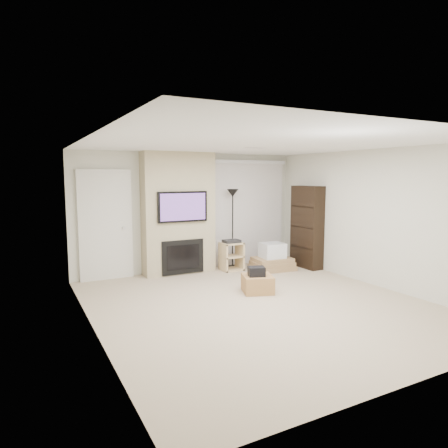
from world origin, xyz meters
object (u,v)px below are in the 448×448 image
box_stack (272,260)px  bookshelf (307,227)px  ottoman (257,284)px  av_stand (232,254)px  floor_lamp (233,206)px

box_stack → bookshelf: bearing=-9.4°
ottoman → av_stand: size_ratio=0.76×
av_stand → floor_lamp: bearing=56.3°
floor_lamp → box_stack: (0.66, -0.59, -1.14)m
ottoman → box_stack: bearing=47.1°
ottoman → box_stack: (1.19, 1.28, 0.07)m
bookshelf → av_stand: bearing=162.3°
box_stack → av_stand: bearing=154.6°
floor_lamp → box_stack: 1.44m
av_stand → bookshelf: bearing=-17.7°
floor_lamp → box_stack: bearing=-41.8°
ottoman → bookshelf: 2.43m
ottoman → box_stack: 1.75m
floor_lamp → bookshelf: (1.47, -0.72, -0.46)m
av_stand → bookshelf: bookshelf is taller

